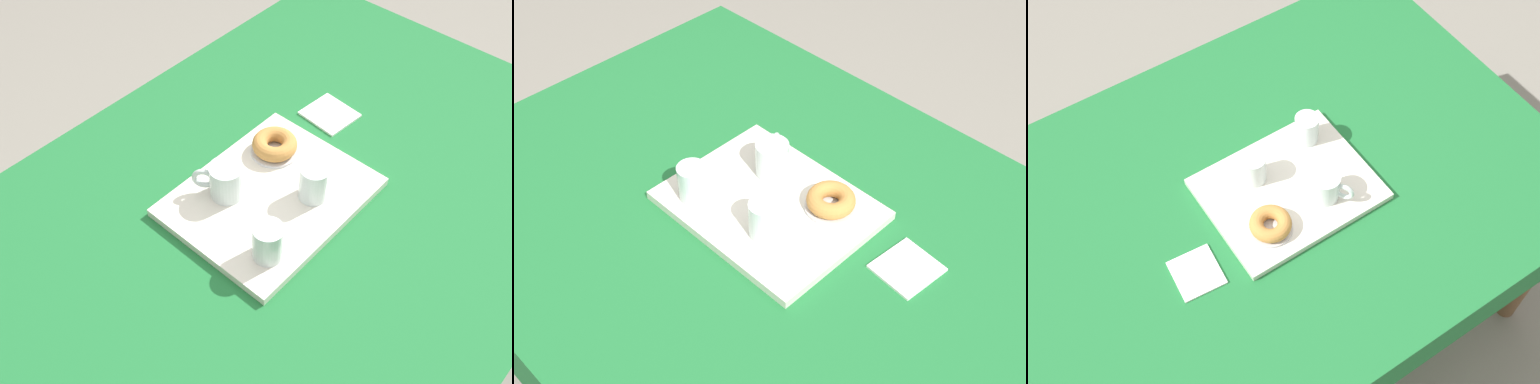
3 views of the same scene
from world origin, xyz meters
The scene contains 9 objects.
ground_plane centered at (0.00, 0.00, 0.00)m, with size 6.00×6.00×0.00m, color gray.
dining_table centered at (0.00, 0.00, 0.66)m, with size 1.54×1.09×0.75m.
serving_tray centered at (-0.04, 0.03, 0.76)m, with size 0.42×0.33×0.02m, color silver.
tea_mug_left centered at (-0.11, 0.10, 0.81)m, with size 0.09×0.10×0.08m.
water_glass_near centered at (-0.17, -0.07, 0.81)m, with size 0.06×0.06×0.08m.
water_glass_far centered at (0.01, -0.04, 0.81)m, with size 0.06×0.06×0.08m.
donut_plate_left centered at (0.06, 0.11, 0.78)m, with size 0.11×0.11×0.01m, color silver.
sugar_donut_left centered at (0.06, 0.11, 0.80)m, with size 0.10×0.10×0.04m, color #BC7F3D.
paper_napkin centered at (0.27, 0.10, 0.76)m, with size 0.11×0.12×0.01m, color white.
Camera 1 is at (-0.71, -0.53, 1.76)m, focal length 42.40 mm.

